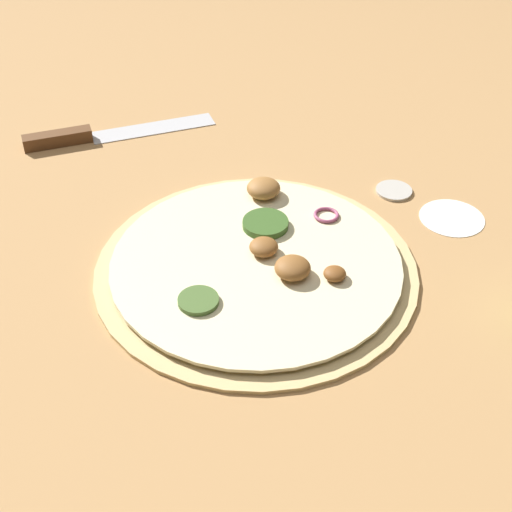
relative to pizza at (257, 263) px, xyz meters
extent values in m
plane|color=tan|center=(0.00, 0.00, -0.01)|extent=(3.00, 3.00, 0.00)
cylinder|color=#D6B77A|center=(0.00, 0.00, 0.00)|extent=(0.34, 0.34, 0.01)
cylinder|color=beige|center=(0.00, 0.00, 0.00)|extent=(0.31, 0.31, 0.00)
torus|color=#A34C70|center=(0.11, -0.03, 0.01)|extent=(0.03, 0.03, 0.00)
ellipsoid|color=#996633|center=(0.11, 0.06, 0.02)|extent=(0.04, 0.04, 0.02)
ellipsoid|color=brown|center=(0.02, -0.08, 0.01)|extent=(0.02, 0.02, 0.01)
ellipsoid|color=brown|center=(0.00, -0.04, 0.02)|extent=(0.04, 0.04, 0.02)
cylinder|color=#47662D|center=(-0.09, 0.01, 0.01)|extent=(0.04, 0.04, 0.01)
cylinder|color=#385B23|center=(0.05, 0.02, 0.01)|extent=(0.05, 0.05, 0.01)
ellipsoid|color=brown|center=(0.01, 0.00, 0.01)|extent=(0.03, 0.03, 0.02)
cube|color=silver|center=(0.18, 0.28, -0.01)|extent=(0.16, 0.13, 0.00)
cube|color=brown|center=(0.08, 0.37, 0.00)|extent=(0.08, 0.07, 0.02)
cylinder|color=beige|center=(0.21, -0.07, 0.00)|extent=(0.04, 0.04, 0.01)
cylinder|color=white|center=(0.20, -0.15, -0.01)|extent=(0.08, 0.08, 0.00)
camera|label=1|loc=(-0.50, -0.31, 0.48)|focal=50.00mm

